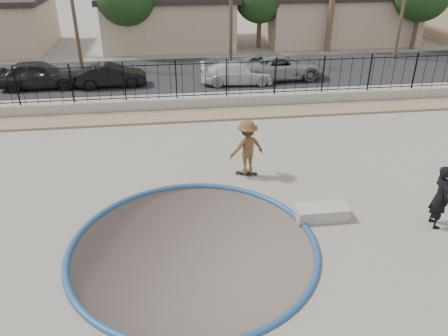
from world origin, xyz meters
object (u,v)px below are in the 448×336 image
at_px(skater, 247,150).
at_px(car_d, 280,67).
at_px(skateboard, 246,173).
at_px(car_c, 237,73).
at_px(car_a, 39,74).
at_px(car_b, 111,75).
at_px(concrete_ledge, 321,212).
at_px(videographer, 440,197).

distance_m(skater, car_d, 12.73).
xyz_separation_m(skateboard, car_c, (1.48, 11.30, 0.61)).
relative_size(car_a, car_c, 1.07).
distance_m(skateboard, car_b, 13.09).
relative_size(car_b, car_c, 0.91).
distance_m(car_c, car_d, 2.86).
height_order(concrete_ledge, car_b, car_b).
distance_m(concrete_ledge, car_a, 19.08).
bearing_deg(car_d, concrete_ledge, 166.08).
height_order(videographer, car_d, videographer).
xyz_separation_m(skateboard, videographer, (5.02, -3.88, 0.93)).
relative_size(car_b, car_d, 0.74).
height_order(skater, car_b, skater).
bearing_deg(skateboard, car_a, 145.52).
height_order(concrete_ledge, car_a, car_a).
bearing_deg(car_b, skateboard, -157.23).
xyz_separation_m(car_c, car_d, (2.77, 0.70, 0.12)).
bearing_deg(skater, car_b, -79.75).
bearing_deg(car_b, concrete_ledge, -156.48).
height_order(car_a, car_b, car_a).
bearing_deg(videographer, concrete_ledge, 83.10).
xyz_separation_m(videographer, car_c, (-3.54, 15.18, -0.32)).
height_order(skater, videographer, skater).
relative_size(videographer, car_a, 0.43).
distance_m(skater, car_c, 11.40).
height_order(skateboard, car_b, car_b).
height_order(car_a, car_c, car_a).
relative_size(concrete_ledge, car_d, 0.30).
relative_size(skateboard, car_d, 0.15).
relative_size(skater, skateboard, 2.50).
distance_m(videographer, car_c, 15.59).
relative_size(skateboard, videographer, 0.41).
relative_size(videographer, car_d, 0.37).
bearing_deg(concrete_ledge, car_a, 127.75).
relative_size(skater, car_b, 0.51).
bearing_deg(car_b, car_d, -92.06).
bearing_deg(concrete_ledge, skateboard, 120.01).
relative_size(skater, car_c, 0.46).
xyz_separation_m(concrete_ledge, car_d, (2.48, 15.08, 0.58)).
height_order(videographer, concrete_ledge, videographer).
bearing_deg(car_a, car_d, -90.95).
height_order(skateboard, car_d, car_d).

